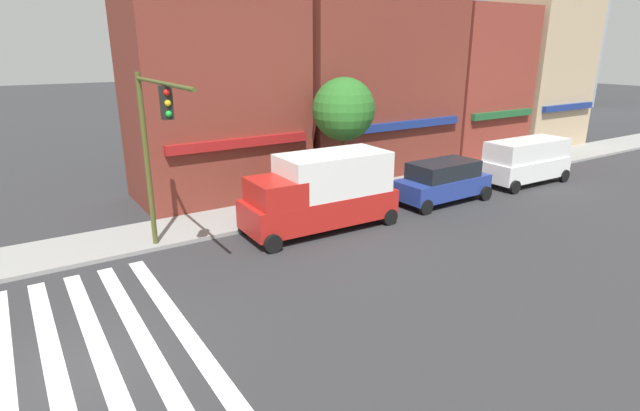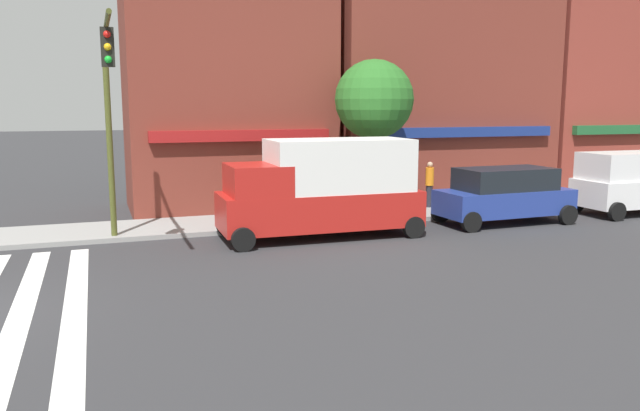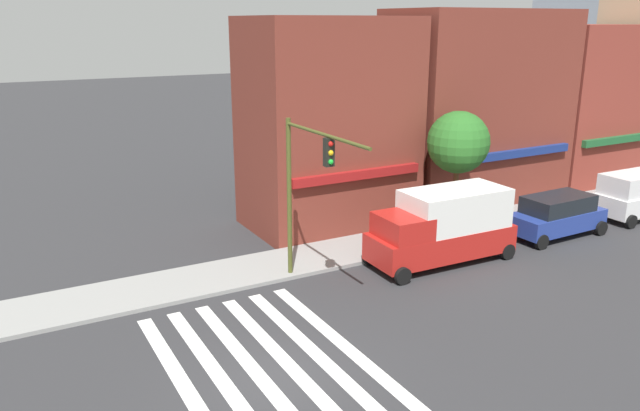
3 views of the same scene
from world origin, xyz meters
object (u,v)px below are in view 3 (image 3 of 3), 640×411
object	(u,v)px
box_truck_red	(443,225)
street_tree	(458,143)
traffic_signal	(305,176)
fire_hydrant	(387,242)
pedestrian_orange_vest	(489,200)
suv_blue	(557,215)
pedestrian_green_top	(423,213)

from	to	relation	value
box_truck_red	street_tree	size ratio (longest dim) A/B	1.12
traffic_signal	fire_hydrant	distance (m)	6.00
box_truck_red	fire_hydrant	size ratio (longest dim) A/B	7.43
box_truck_red	pedestrian_orange_vest	xyz separation A→B (m)	(5.61, 3.23, -0.51)
suv_blue	box_truck_red	bearing A→B (deg)	178.77
traffic_signal	street_tree	world-z (taller)	traffic_signal
traffic_signal	suv_blue	size ratio (longest dim) A/B	1.31
suv_blue	street_tree	bearing A→B (deg)	141.83
pedestrian_green_top	fire_hydrant	distance (m)	3.35
pedestrian_green_top	street_tree	distance (m)	3.58
suv_blue	street_tree	xyz separation A→B (m)	(-3.72, 2.80, 3.24)
pedestrian_green_top	street_tree	world-z (taller)	street_tree
suv_blue	fire_hydrant	bearing A→B (deg)	167.21
traffic_signal	pedestrian_green_top	distance (m)	8.65
fire_hydrant	street_tree	bearing A→B (deg)	13.48
fire_hydrant	traffic_signal	bearing A→B (deg)	-163.83
suv_blue	fire_hydrant	xyz separation A→B (m)	(-8.31, 1.70, -0.42)
traffic_signal	fire_hydrant	world-z (taller)	traffic_signal
street_tree	pedestrian_green_top	bearing A→B (deg)	168.84
pedestrian_orange_vest	suv_blue	bearing A→B (deg)	2.92
pedestrian_orange_vest	street_tree	distance (m)	4.15
box_truck_red	pedestrian_green_top	xyz separation A→B (m)	(1.42, 3.11, -0.51)
box_truck_red	street_tree	world-z (taller)	street_tree
fire_hydrant	street_tree	distance (m)	5.97
traffic_signal	pedestrian_green_top	bearing A→B (deg)	19.87
suv_blue	fire_hydrant	distance (m)	8.50
traffic_signal	suv_blue	world-z (taller)	traffic_signal
traffic_signal	street_tree	bearing A→B (deg)	14.82
suv_blue	fire_hydrant	world-z (taller)	suv_blue
traffic_signal	fire_hydrant	xyz separation A→B (m)	(4.55, 1.32, -3.69)
box_truck_red	suv_blue	size ratio (longest dim) A/B	1.32
traffic_signal	pedestrian_orange_vest	bearing A→B (deg)	13.61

